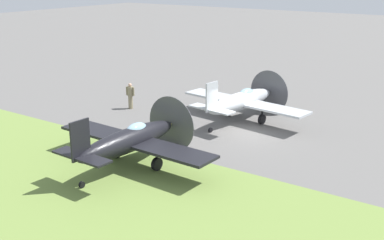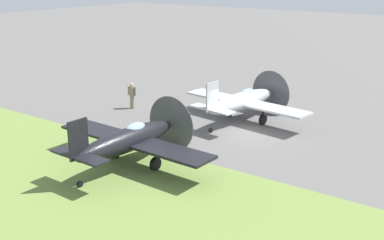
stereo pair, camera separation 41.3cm
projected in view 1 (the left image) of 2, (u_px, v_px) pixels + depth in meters
name	position (u px, v px, depth m)	size (l,w,h in m)	color
ground_plane	(242.00, 132.00, 27.88)	(160.00, 160.00, 0.00)	#605E5B
grass_verge	(115.00, 200.00, 19.62)	(120.00, 11.00, 0.01)	olive
airplane_lead	(242.00, 101.00, 29.50)	(8.62, 6.84, 3.05)	#B2B7BC
airplane_wingman	(131.00, 140.00, 22.68)	(8.77, 6.95, 3.13)	black
ground_crew_chief	(130.00, 95.00, 32.25)	(0.62, 0.38, 1.73)	#847A5B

